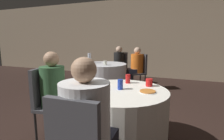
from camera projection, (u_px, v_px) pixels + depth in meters
name	position (u px, v px, depth m)	size (l,w,h in m)	color
wall_back	(159.00, 38.00, 6.09)	(16.00, 0.06, 2.80)	gray
table_near	(121.00, 119.00, 2.14)	(1.13, 1.13, 0.73)	white
table_far	(104.00, 78.00, 4.49)	(1.12, 1.12, 0.73)	silver
chair_near_west	(47.00, 98.00, 2.29)	(0.47, 0.47, 0.96)	#47474C
chair_far_north	(120.00, 65.00, 5.32)	(0.44, 0.44, 0.96)	#47474C
chair_far_northeast	(140.00, 69.00, 4.67)	(0.56, 0.56, 0.96)	#47474C
person_green_jacket	(59.00, 97.00, 2.26)	(0.49, 0.35, 1.18)	#282828
person_white_shirt	(90.00, 132.00, 1.34)	(0.36, 0.52, 1.20)	black
person_black_shirt	(118.00, 66.00, 5.16)	(0.33, 0.50, 1.15)	#33384C
person_orange_shirt	(134.00, 68.00, 4.63)	(0.48, 0.45, 1.14)	#33384C
pizza_plate_near	(148.00, 91.00, 1.99)	(0.21, 0.21, 0.02)	white
soda_can_blue	(120.00, 84.00, 2.10)	(0.07, 0.07, 0.12)	#1E38A5
soda_can_silver	(85.00, 91.00, 1.84)	(0.07, 0.07, 0.12)	silver
soda_can_red	(128.00, 79.00, 2.40)	(0.07, 0.07, 0.12)	red
cup_near	(149.00, 82.00, 2.25)	(0.09, 0.09, 0.10)	red
bottle_far	(89.00, 58.00, 4.57)	(0.09, 0.09, 0.26)	silver
cup_far	(105.00, 63.00, 4.19)	(0.08, 0.08, 0.10)	silver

